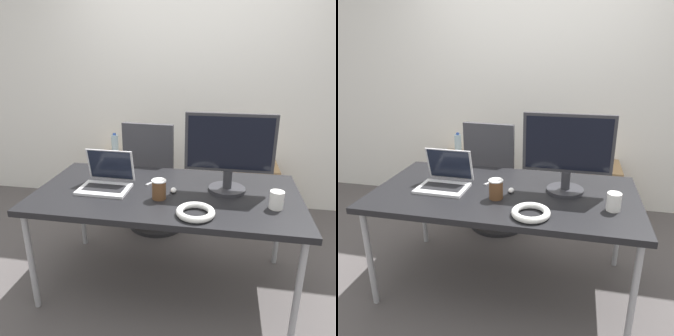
{
  "view_description": "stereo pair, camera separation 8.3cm",
  "coord_description": "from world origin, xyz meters",
  "views": [
    {
      "loc": [
        0.36,
        -2.0,
        1.63
      ],
      "look_at": [
        0.0,
        0.05,
        0.89
      ],
      "focal_mm": 35.0,
      "sensor_mm": 36.0,
      "label": 1
    },
    {
      "loc": [
        0.44,
        -1.98,
        1.63
      ],
      "look_at": [
        0.0,
        0.05,
        0.89
      ],
      "focal_mm": 35.0,
      "sensor_mm": 36.0,
      "label": 2
    }
  ],
  "objects": [
    {
      "name": "ground_plane",
      "position": [
        0.0,
        0.0,
        0.0
      ],
      "size": [
        14.0,
        14.0,
        0.0
      ],
      "primitive_type": "plane",
      "color": "#514C4C"
    },
    {
      "name": "wall_back",
      "position": [
        0.0,
        1.49,
        1.3
      ],
      "size": [
        10.0,
        0.05,
        2.6
      ],
      "color": "white",
      "rests_on": "ground_plane"
    },
    {
      "name": "desk",
      "position": [
        0.0,
        0.0,
        0.7
      ],
      "size": [
        1.76,
        0.91,
        0.74
      ],
      "color": "black",
      "rests_on": "ground_plane"
    },
    {
      "name": "office_chair",
      "position": [
        -0.26,
        0.78,
        0.4
      ],
      "size": [
        0.56,
        0.57,
        1.07
      ],
      "color": "#232326",
      "rests_on": "ground_plane"
    },
    {
      "name": "cabinet_left",
      "position": [
        -0.78,
        1.22,
        0.28
      ],
      "size": [
        0.44,
        0.47,
        0.56
      ],
      "color": "#99754C",
      "rests_on": "ground_plane"
    },
    {
      "name": "cabinet_right",
      "position": [
        0.68,
        1.22,
        0.28
      ],
      "size": [
        0.44,
        0.47,
        0.56
      ],
      "color": "#99754C",
      "rests_on": "ground_plane"
    },
    {
      "name": "water_bottle",
      "position": [
        -0.78,
        1.22,
        0.68
      ],
      "size": [
        0.07,
        0.07,
        0.26
      ],
      "color": "silver",
      "rests_on": "cabinet_left"
    },
    {
      "name": "laptop_center",
      "position": [
        -0.42,
        -0.01,
        0.8
      ],
      "size": [
        0.34,
        0.3,
        0.25
      ],
      "color": "silver",
      "rests_on": "desk"
    },
    {
      "name": "monitor",
      "position": [
        0.4,
        0.08,
        1.02
      ],
      "size": [
        0.58,
        0.25,
        0.52
      ],
      "color": "#2D2D33",
      "rests_on": "desk"
    },
    {
      "name": "mouse",
      "position": [
        0.05,
        -0.01,
        0.76
      ],
      "size": [
        0.04,
        0.06,
        0.03
      ],
      "color": "silver",
      "rests_on": "desk"
    },
    {
      "name": "coffee_cup_white",
      "position": [
        0.69,
        -0.14,
        0.8
      ],
      "size": [
        0.08,
        0.08,
        0.11
      ],
      "color": "white",
      "rests_on": "desk"
    },
    {
      "name": "coffee_cup_brown",
      "position": [
        -0.03,
        -0.12,
        0.81
      ],
      "size": [
        0.09,
        0.09,
        0.13
      ],
      "color": "brown",
      "rests_on": "desk"
    },
    {
      "name": "cable_coil",
      "position": [
        0.22,
        -0.31,
        0.76
      ],
      "size": [
        0.23,
        0.23,
        0.04
      ],
      "color": "white",
      "rests_on": "desk"
    },
    {
      "name": "scissors",
      "position": [
        -0.11,
        0.15,
        0.75
      ],
      "size": [
        0.11,
        0.16,
        0.01
      ],
      "color": "#B2B2B7",
      "rests_on": "desk"
    }
  ]
}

